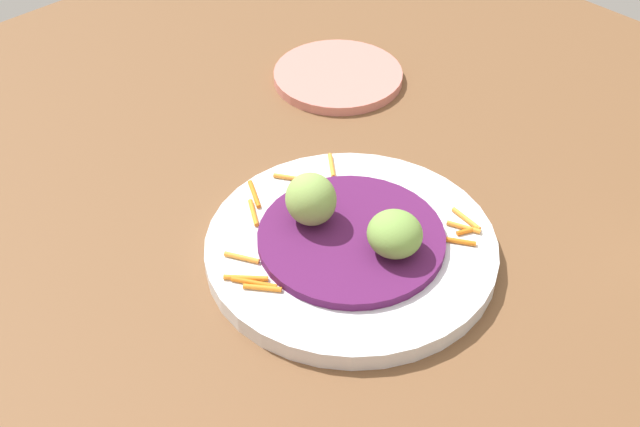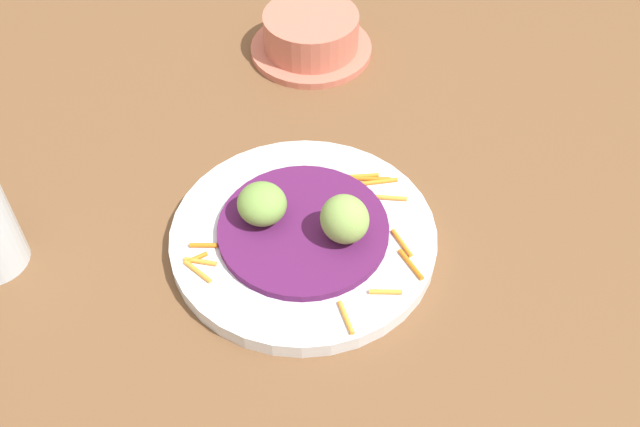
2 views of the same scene
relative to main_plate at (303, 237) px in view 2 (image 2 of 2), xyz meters
The scene contains 7 objects.
table_surface 3.15cm from the main_plate, 20.04° to the right, with size 110.00×110.00×2.00cm, color brown.
main_plate is the anchor object (origin of this frame).
cabbage_bed 1.15cm from the main_plate, ahead, with size 15.06×15.06×0.76cm, color #51194C.
carrot_garnish 2.64cm from the main_plate, 71.89° to the right, with size 19.18×18.68×0.40cm.
guac_scoop_left 4.92cm from the main_plate, 106.93° to the left, with size 4.38×4.29×3.44cm, color #759E47.
guac_scoop_center 5.21cm from the main_plate, 73.07° to the right, with size 4.05×4.29×4.29cm, color #84A851.
terracotta_bowl 28.46cm from the main_plate, 32.68° to the left, with size 13.84×13.84×4.85cm.
Camera 2 is at (-36.62, -23.57, 53.26)cm, focal length 41.57 mm.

